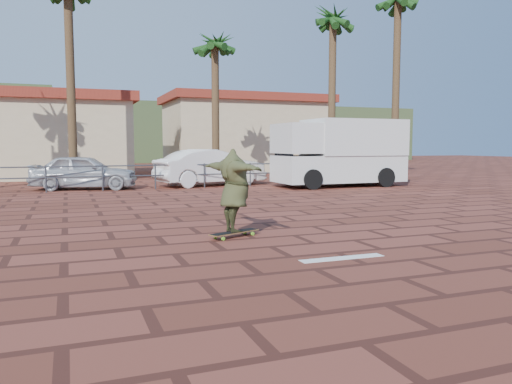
# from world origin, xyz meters

# --- Properties ---
(ground) EXTENTS (120.00, 120.00, 0.00)m
(ground) POSITION_xyz_m (0.00, 0.00, 0.00)
(ground) COLOR brown
(ground) RESTS_ON ground
(paint_stripe) EXTENTS (1.40, 0.22, 0.01)m
(paint_stripe) POSITION_xyz_m (0.70, -1.20, 0.00)
(paint_stripe) COLOR white
(paint_stripe) RESTS_ON ground
(guardrail) EXTENTS (24.06, 0.06, 1.00)m
(guardrail) POSITION_xyz_m (0.00, 12.00, 0.68)
(guardrail) COLOR #47494F
(guardrail) RESTS_ON ground
(palm_center) EXTENTS (2.40, 2.40, 7.75)m
(palm_center) POSITION_xyz_m (3.50, 15.50, 6.36)
(palm_center) COLOR brown
(palm_center) RESTS_ON ground
(palm_right) EXTENTS (2.40, 2.40, 9.05)m
(palm_right) POSITION_xyz_m (9.00, 14.00, 7.58)
(palm_right) COLOR brown
(palm_right) RESTS_ON ground
(palm_far_right) EXTENTS (2.40, 2.40, 10.05)m
(palm_far_right) POSITION_xyz_m (12.00, 13.00, 8.51)
(palm_far_right) COLOR brown
(palm_far_right) RESTS_ON ground
(building_west) EXTENTS (12.60, 7.60, 4.50)m
(building_west) POSITION_xyz_m (-6.00, 22.00, 2.28)
(building_west) COLOR beige
(building_west) RESTS_ON ground
(building_east) EXTENTS (10.60, 6.60, 5.00)m
(building_east) POSITION_xyz_m (8.00, 24.00, 2.54)
(building_east) COLOR beige
(building_east) RESTS_ON ground
(hill_front) EXTENTS (70.00, 18.00, 6.00)m
(hill_front) POSITION_xyz_m (0.00, 50.00, 3.00)
(hill_front) COLOR #384C28
(hill_front) RESTS_ON ground
(longboard) EXTENTS (1.09, 0.66, 0.11)m
(longboard) POSITION_xyz_m (-0.31, 1.08, 0.09)
(longboard) COLOR olive
(longboard) RESTS_ON ground
(skateboarder) EXTENTS (0.95, 2.01, 1.58)m
(skateboarder) POSITION_xyz_m (-0.31, 1.08, 0.89)
(skateboarder) COLOR #3D4022
(skateboarder) RESTS_ON longboard
(campervan) EXTENTS (5.45, 2.43, 2.82)m
(campervan) POSITION_xyz_m (7.59, 10.75, 1.48)
(campervan) COLOR silver
(campervan) RESTS_ON ground
(car_silver) EXTENTS (4.32, 2.50, 1.38)m
(car_silver) POSITION_xyz_m (-2.63, 13.00, 0.69)
(car_silver) COLOR #B4B7BC
(car_silver) RESTS_ON ground
(car_white) EXTENTS (5.00, 2.64, 1.57)m
(car_white) POSITION_xyz_m (2.54, 13.00, 0.78)
(car_white) COLOR white
(car_white) RESTS_ON ground
(street_sign) EXTENTS (0.45, 0.10, 2.23)m
(street_sign) POSITION_xyz_m (8.26, 12.00, 1.56)
(street_sign) COLOR gray
(street_sign) RESTS_ON ground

